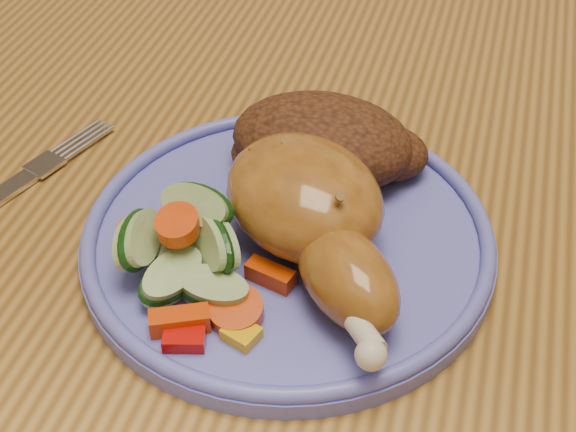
{
  "coord_description": "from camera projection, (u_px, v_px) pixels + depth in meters",
  "views": [
    {
      "loc": [
        0.02,
        -0.47,
        1.11
      ],
      "look_at": [
        -0.08,
        -0.11,
        0.78
      ],
      "focal_mm": 50.0,
      "sensor_mm": 36.0,
      "label": 1
    }
  ],
  "objects": [
    {
      "name": "dining_table",
      "position": [
        426.0,
        252.0,
        0.64
      ],
      "size": [
        0.9,
        1.4,
        0.75
      ],
      "color": "olive",
      "rests_on": "ground"
    },
    {
      "name": "chair_far",
      "position": [
        474.0,
        54.0,
        1.2
      ],
      "size": [
        0.42,
        0.42,
        0.91
      ],
      "color": "#4C2D16",
      "rests_on": "ground"
    },
    {
      "name": "plate",
      "position": [
        288.0,
        240.0,
        0.52
      ],
      "size": [
        0.26,
        0.26,
        0.01
      ],
      "primitive_type": "cylinder",
      "color": "#575AB9",
      "rests_on": "dining_table"
    },
    {
      "name": "plate_rim",
      "position": [
        288.0,
        228.0,
        0.51
      ],
      "size": [
        0.26,
        0.26,
        0.01
      ],
      "primitive_type": "torus",
      "color": "#575AB9",
      "rests_on": "plate"
    },
    {
      "name": "chicken_leg",
      "position": [
        314.0,
        214.0,
        0.48
      ],
      "size": [
        0.16,
        0.18,
        0.06
      ],
      "color": "#9B6120",
      "rests_on": "plate"
    },
    {
      "name": "rice_pilaf",
      "position": [
        326.0,
        143.0,
        0.55
      ],
      "size": [
        0.14,
        0.09,
        0.05
      ],
      "color": "#4B2712",
      "rests_on": "plate"
    },
    {
      "name": "vegetable_pile",
      "position": [
        187.0,
        255.0,
        0.48
      ],
      "size": [
        0.12,
        0.11,
        0.06
      ],
      "color": "#A50A05",
      "rests_on": "plate"
    }
  ]
}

